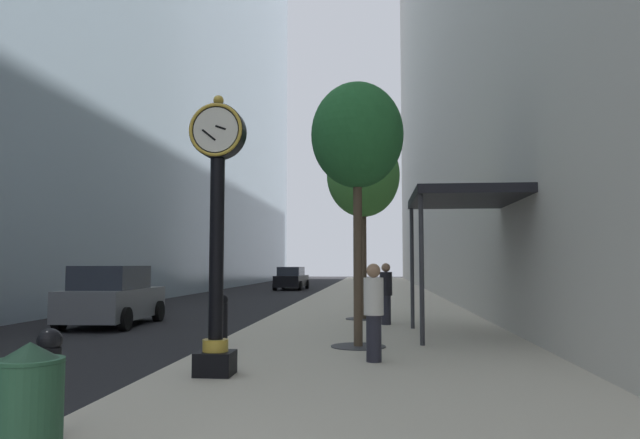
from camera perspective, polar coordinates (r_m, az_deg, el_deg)
ground_plane at (r=29.46m, az=-1.32°, el=-7.76°), size 110.00×110.00×0.00m
sidewalk_right at (r=32.25m, az=5.23°, el=-7.31°), size 6.66×80.00×0.14m
street_clock at (r=9.19m, az=-9.84°, el=0.01°), size 0.84×0.55×4.26m
bollard_nearest at (r=6.45m, az=-24.57°, el=-13.84°), size 0.24×0.24×1.04m
bollard_third at (r=12.50m, az=-9.34°, el=-9.32°), size 0.24×0.24×1.04m
street_tree_near at (r=12.37m, az=3.58°, el=7.85°), size 1.90×1.90×5.39m
street_tree_mid_near at (r=18.29m, az=4.15°, el=4.16°), size 2.23×2.23×5.65m
trash_bin at (r=5.36m, az=-26.15°, el=-15.93°), size 0.53×0.53×1.05m
pedestrian_walking at (r=10.32m, az=5.16°, el=-8.58°), size 0.48×0.48×1.66m
pedestrian_by_clock at (r=16.55m, az=6.33°, el=-6.91°), size 0.44×0.44×1.68m
storefront_awning at (r=14.26m, az=13.46°, el=1.83°), size 2.40×3.60×3.30m
car_black_near at (r=41.75m, az=-2.75°, el=-5.66°), size 2.08×4.66×1.58m
car_grey_mid at (r=18.53m, az=-19.26°, el=-7.00°), size 2.14×4.10×1.74m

